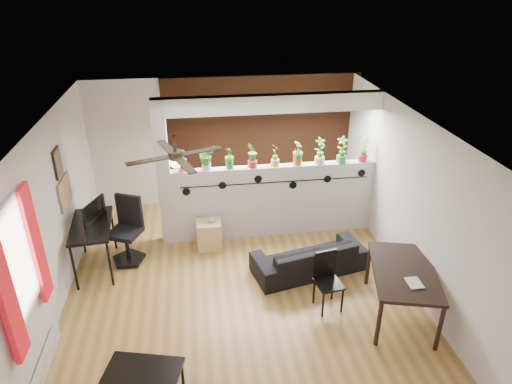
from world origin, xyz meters
The scene contains 30 objects.
room_shell centered at (0.00, 0.00, 1.30)m, with size 6.30×7.10×2.90m.
partition_wall centered at (0.80, 1.50, 0.68)m, with size 3.60×0.18×1.35m, color #BCBCC1.
ceiling_header centered at (0.80, 1.50, 2.45)m, with size 3.60×0.18×0.30m, color silver.
pier_column centered at (-1.11, 1.50, 1.30)m, with size 0.22×0.20×2.60m, color #BCBCC1.
brick_panel centered at (0.80, 2.97, 1.30)m, with size 3.90×0.05×2.60m, color #AE5932.
vine_decal centered at (0.80, 1.40, 1.08)m, with size 3.31×0.01×0.30m.
window_assembly centered at (-2.56, -1.20, 1.51)m, with size 0.09×1.30×1.55m.
baseboard_heater centered at (-2.54, -1.20, 0.09)m, with size 0.08×1.00×0.18m, color beige.
corkboard centered at (-2.58, 0.95, 1.35)m, with size 0.03×0.60×0.45m, color #9F724D.
framed_art centered at (-2.58, 0.90, 1.85)m, with size 0.03×0.34×0.44m.
ceiling_fan centered at (-0.80, -0.30, 2.31)m, with size 1.19×1.19×0.43m.
potted_plant_0 centered at (-0.78, 1.50, 1.55)m, with size 0.23×0.22×0.37m.
potted_plant_1 centered at (-0.39, 1.50, 1.58)m, with size 0.28×0.28×0.43m.
potted_plant_2 centered at (0.01, 1.50, 1.55)m, with size 0.23×0.23×0.37m.
potted_plant_3 centered at (0.41, 1.50, 1.59)m, with size 0.20×0.25×0.45m.
potted_plant_4 centered at (0.80, 1.50, 1.57)m, with size 0.23×0.25×0.41m.
potted_plant_5 centered at (1.20, 1.50, 1.57)m, with size 0.23×0.26×0.42m.
potted_plant_6 centered at (1.59, 1.50, 1.60)m, with size 0.30×0.27×0.47m.
potted_plant_7 centered at (1.99, 1.50, 1.60)m, with size 0.30×0.27×0.47m.
potted_plant_8 centered at (2.38, 1.50, 1.58)m, with size 0.26×0.28×0.44m.
sofa centered at (1.15, 0.26, 0.25)m, with size 1.72×0.68×0.50m, color black.
cube_shelf centered at (-0.41, 1.16, 0.26)m, with size 0.42×0.37×0.51m, color tan.
cup centered at (-0.36, 1.16, 0.56)m, with size 0.12×0.12×0.10m, color gray.
computer_desk centered at (-2.25, 0.81, 0.75)m, with size 0.70×1.19×0.83m.
monitor centered at (-2.25, 0.96, 0.92)m, with size 0.05×0.33×0.18m, color black.
office_chair centered at (-1.74, 0.99, 0.49)m, with size 0.62×0.63×1.12m.
dining_table centered at (2.17, -0.92, 0.67)m, with size 1.16×1.54×0.75m.
book centered at (2.07, -1.22, 0.76)m, with size 0.18×0.25×0.02m, color gray.
folding_chair centered at (1.19, -0.58, 0.52)m, with size 0.41×0.41×0.88m.
coffee_table centered at (-1.28, -1.83, 0.35)m, with size 0.94×0.67×0.40m.
Camera 1 is at (-0.54, -5.67, 4.45)m, focal length 32.00 mm.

